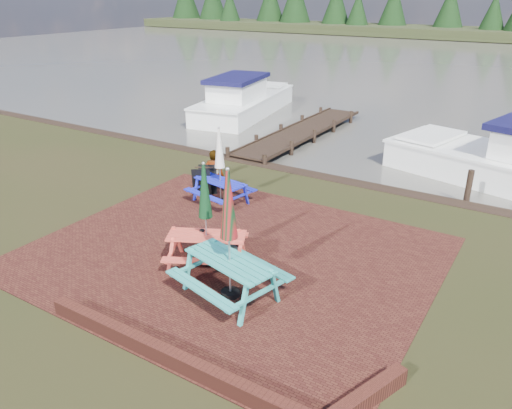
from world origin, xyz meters
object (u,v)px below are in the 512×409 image
object	(u,v)px
person	(213,150)
picnic_table_teal	(229,254)
picnic_table_blue	(220,177)
chalkboard	(205,181)
boat_jetty	(243,102)
jetty	(300,132)
picnic_table_red	(206,230)

from	to	relation	value
person	picnic_table_teal	bearing A→B (deg)	106.39
picnic_table_teal	picnic_table_blue	size ratio (longest dim) A/B	1.22
picnic_table_blue	chalkboard	xyz separation A→B (m)	(-0.75, 0.23, -0.32)
picnic_table_teal	chalkboard	distance (m)	5.54
picnic_table_blue	boat_jetty	size ratio (longest dim) A/B	0.27
picnic_table_blue	person	world-z (taller)	picnic_table_blue
picnic_table_teal	person	distance (m)	7.11
picnic_table_blue	person	size ratio (longest dim) A/B	1.24
picnic_table_teal	picnic_table_blue	distance (m)	4.85
picnic_table_blue	person	distance (m)	2.27
person	picnic_table_blue	bearing A→B (deg)	108.59
picnic_table_blue	jetty	world-z (taller)	picnic_table_blue
picnic_table_red	chalkboard	distance (m)	4.17
picnic_table_red	picnic_table_blue	xyz separation A→B (m)	(-1.81, 3.03, -0.06)
picnic_table_teal	person	size ratio (longest dim) A/B	1.52
picnic_table_teal	jetty	distance (m)	12.53
picnic_table_teal	picnic_table_blue	bearing A→B (deg)	142.27
picnic_table_teal	jetty	bearing A→B (deg)	125.14
jetty	picnic_table_red	bearing A→B (deg)	-73.24
picnic_table_red	jetty	distance (m)	11.40
picnic_table_teal	chalkboard	size ratio (longest dim) A/B	3.06
picnic_table_teal	picnic_table_blue	xyz separation A→B (m)	(-2.98, 3.82, -0.17)
picnic_table_teal	chalkboard	bearing A→B (deg)	146.94
boat_jetty	person	size ratio (longest dim) A/B	4.53
picnic_table_red	picnic_table_blue	world-z (taller)	picnic_table_red
picnic_table_teal	picnic_table_red	bearing A→B (deg)	160.33
picnic_table_red	picnic_table_blue	bearing A→B (deg)	93.79
picnic_table_blue	person	xyz separation A→B (m)	(-1.49, 1.70, 0.12)
picnic_table_blue	jetty	xyz separation A→B (m)	(-1.47, 7.87, -0.66)
picnic_table_blue	chalkboard	bearing A→B (deg)	173.35
picnic_table_teal	picnic_table_red	size ratio (longest dim) A/B	1.14
picnic_table_teal	boat_jetty	size ratio (longest dim) A/B	0.33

